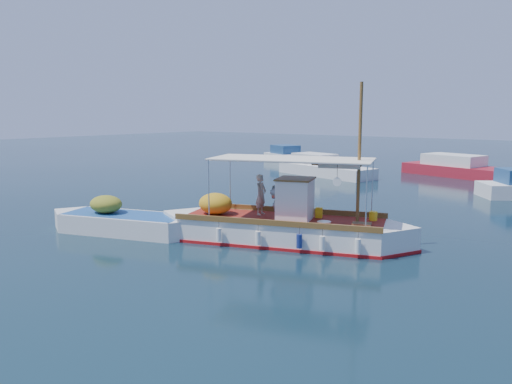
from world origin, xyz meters
The scene contains 6 objects.
ground centered at (0.00, 0.00, 0.00)m, with size 160.00×160.00×0.00m, color black.
fishing_caique centered at (-0.46, 0.54, 0.51)m, with size 9.15×4.77×5.90m.
dinghy centered at (-6.20, -1.99, 0.35)m, with size 6.45×3.32×1.65m.
bg_boat_nw centered at (-8.85, 18.71, 0.49)m, with size 8.24×4.31×1.80m.
bg_boat_n centered at (0.16, 24.09, 0.49)m, with size 10.68×5.70×1.80m.
bg_boat_far_w centered at (-16.46, 25.66, 0.49)m, with size 6.55×4.66×1.80m.
Camera 1 is at (9.51, -14.22, 4.68)m, focal length 35.00 mm.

